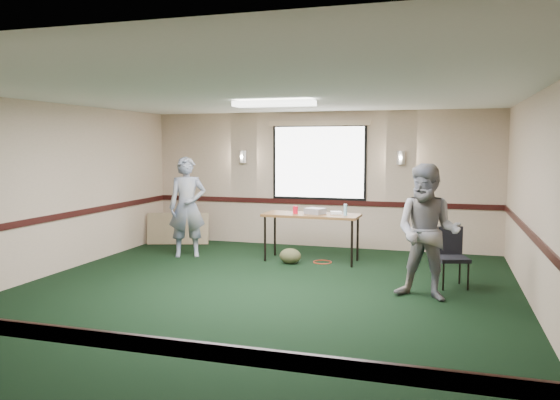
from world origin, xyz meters
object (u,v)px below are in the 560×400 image
(projector, at_px, (315,211))
(folding_table, at_px, (311,217))
(person_left, at_px, (187,207))
(person_right, at_px, (428,232))
(conference_chair, at_px, (450,252))

(projector, bearing_deg, folding_table, -155.00)
(folding_table, relative_size, person_left, 0.93)
(folding_table, height_order, person_right, person_right)
(folding_table, xyz_separation_m, person_left, (-2.27, -0.25, 0.14))
(conference_chair, xyz_separation_m, person_left, (-4.60, 0.82, 0.41))
(folding_table, relative_size, conference_chair, 1.99)
(projector, bearing_deg, person_right, -23.27)
(person_left, bearing_deg, person_right, -45.89)
(folding_table, bearing_deg, conference_chair, -23.13)
(folding_table, height_order, conference_chair, conference_chair)
(conference_chair, bearing_deg, folding_table, 137.82)
(projector, xyz_separation_m, conference_chair, (2.26, -1.08, -0.39))
(folding_table, xyz_separation_m, person_right, (2.02, -1.89, 0.12))
(conference_chair, distance_m, person_left, 4.69)
(folding_table, height_order, person_left, person_left)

